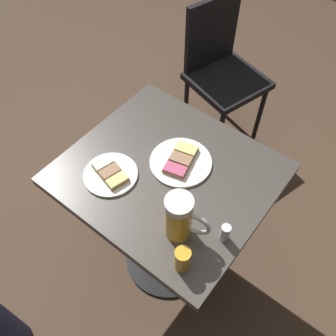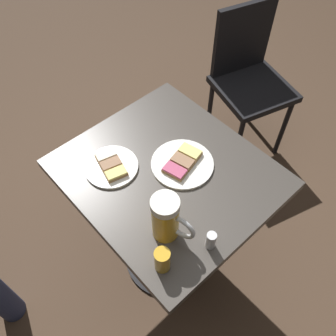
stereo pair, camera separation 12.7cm
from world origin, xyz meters
TOP-DOWN VIEW (x-y plane):
  - ground_plane at (0.00, 0.00)m, footprint 6.00×6.00m
  - cafe_table at (0.00, 0.00)m, footprint 0.65×0.72m
  - plate_near at (0.14, -0.15)m, footprint 0.19×0.19m
  - plate_far at (-0.06, 0.01)m, footprint 0.23×0.23m
  - beer_mug at (0.16, 0.17)m, footprint 0.09×0.14m
  - beer_glass_small at (0.25, 0.25)m, footprint 0.05×0.05m
  - salt_shaker at (0.10, 0.30)m, footprint 0.03×0.03m
  - cafe_chair at (-0.89, -0.32)m, footprint 0.47×0.47m

SIDE VIEW (x-z plane):
  - ground_plane at x=0.00m, z-range 0.00..0.00m
  - cafe_chair at x=-0.89m, z-range 0.08..0.94m
  - cafe_table at x=0.00m, z-range 0.19..0.95m
  - plate_far at x=-0.06m, z-range 0.75..0.78m
  - plate_near at x=0.14m, z-range 0.75..0.78m
  - salt_shaker at x=0.10m, z-range 0.75..0.82m
  - beer_glass_small at x=0.25m, z-range 0.75..0.84m
  - beer_mug at x=0.16m, z-range 0.75..0.93m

